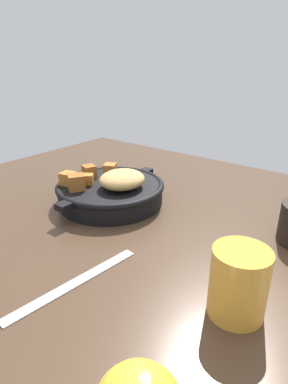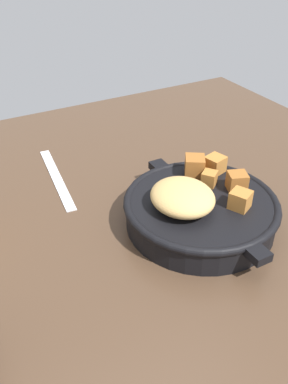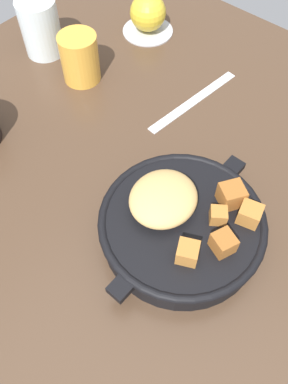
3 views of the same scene
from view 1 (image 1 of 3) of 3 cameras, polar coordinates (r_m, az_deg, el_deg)
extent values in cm
cube|color=#473323|center=(60.41, -3.98, -6.23)|extent=(91.58, 100.56, 2.40)
cylinder|color=black|center=(66.80, -5.92, -0.21)|extent=(21.29, 21.29, 4.16)
torus|color=black|center=(66.14, -5.98, 1.19)|extent=(22.06, 22.06, 1.20)
cube|color=black|center=(59.06, -13.92, -2.45)|extent=(2.64, 2.40, 1.20)
cube|color=black|center=(74.63, 0.32, 3.63)|extent=(2.64, 2.40, 1.20)
ellipsoid|color=tan|center=(63.30, -3.89, 2.26)|extent=(9.35, 8.54, 3.47)
cube|color=#A86B2D|center=(70.50, -6.01, 3.96)|extent=(3.43, 3.42, 2.54)
cube|color=#A86B2D|center=(66.54, -13.29, 2.32)|extent=(3.21, 3.32, 2.59)
cube|color=#935623|center=(69.73, -9.66, 3.60)|extent=(3.29, 3.39, 2.66)
cube|color=#A86B2D|center=(66.05, -9.90, 2.23)|extent=(2.87, 2.89, 2.12)
cube|color=#935623|center=(63.60, -11.90, 1.70)|extent=(4.13, 4.08, 3.05)
cube|color=silver|center=(45.75, -12.06, -15.36)|extent=(20.55, 3.67, 0.36)
cylinder|color=gold|center=(39.69, 16.38, -15.16)|extent=(6.68, 6.68, 8.52)
camera|label=2|loc=(0.83, 32.38, 26.41)|focal=38.86mm
camera|label=3|loc=(0.90, -2.53, 36.45)|focal=37.55mm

